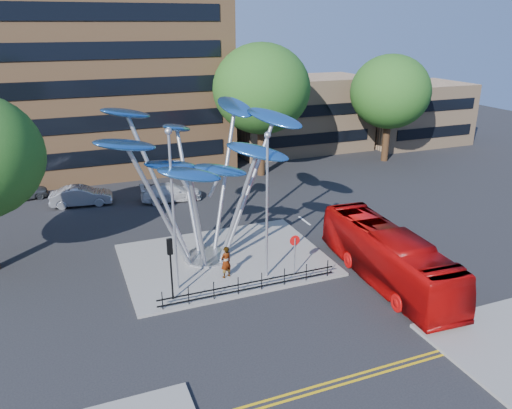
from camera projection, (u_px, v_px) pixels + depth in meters
name	position (u px, v px, depth m)	size (l,w,h in m)	color
ground	(280.00, 306.00, 25.61)	(120.00, 120.00, 0.00)	black
traffic_island	(225.00, 259.00, 30.46)	(12.00, 9.00, 0.15)	slate
double_yellow_near	(341.00, 379.00, 20.38)	(40.00, 0.12, 0.01)	gold
double_yellow_far	(345.00, 384.00, 20.12)	(40.00, 0.12, 0.01)	gold
brick_tower	(81.00, 7.00, 46.22)	(25.00, 15.00, 30.00)	olive
low_building_near	(300.00, 114.00, 55.95)	(15.00, 8.00, 8.00)	tan
low_building_far	(413.00, 113.00, 59.27)	(12.00, 8.00, 7.00)	tan
tree_right	(261.00, 89.00, 44.80)	(8.80, 8.80, 12.11)	black
tree_far	(390.00, 92.00, 50.00)	(8.00, 8.00, 10.81)	black
leaf_sculpture	(200.00, 150.00, 28.34)	(12.72, 9.54, 9.51)	#9EA0A5
street_lamp_left	(172.00, 198.00, 25.24)	(0.36, 0.36, 8.80)	#9EA0A5
street_lamp_right	(267.00, 194.00, 26.64)	(0.36, 0.36, 8.30)	#9EA0A5
traffic_light_island	(170.00, 256.00, 25.14)	(0.28, 0.18, 3.42)	black
no_entry_sign_island	(295.00, 248.00, 27.87)	(0.60, 0.10, 2.45)	#9EA0A5
pedestrian_railing_front	(250.00, 285.00, 26.55)	(10.00, 0.06, 1.00)	black
red_bus	(388.00, 256.00, 27.58)	(2.58, 11.04, 3.08)	#A10707
pedestrian	(226.00, 262.00, 27.91)	(0.68, 0.45, 1.87)	gray
parked_car_left	(21.00, 192.00, 40.67)	(1.65, 4.10, 1.40)	#3E4246
parked_car_mid	(81.00, 196.00, 39.43)	(1.64, 4.72, 1.55)	#9A9BA1
parked_car_right	(171.00, 192.00, 40.51)	(1.99, 4.90, 1.42)	silver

